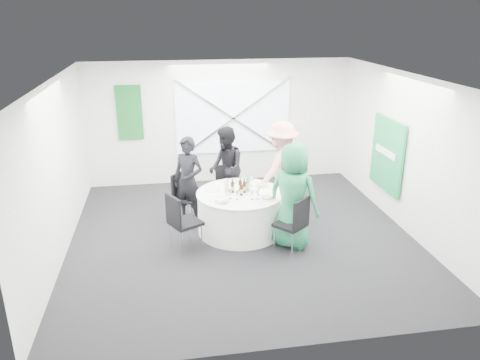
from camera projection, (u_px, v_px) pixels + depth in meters
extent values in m
plane|color=black|center=(242.00, 236.00, 8.39)|extent=(6.00, 6.00, 0.00)
plane|color=silver|center=(242.00, 78.00, 7.44)|extent=(6.00, 6.00, 0.00)
plane|color=silver|center=(220.00, 122.00, 10.69)|extent=(6.00, 0.00, 6.00)
plane|color=silver|center=(288.00, 244.00, 5.14)|extent=(6.00, 0.00, 6.00)
plane|color=silver|center=(57.00, 171.00, 7.45)|extent=(0.00, 6.00, 6.00)
plane|color=silver|center=(407.00, 153.00, 8.38)|extent=(0.00, 6.00, 6.00)
cube|color=white|center=(233.00, 118.00, 10.67)|extent=(2.60, 0.03, 1.60)
cube|color=silver|center=(233.00, 118.00, 10.63)|extent=(2.63, 0.05, 1.84)
cube|color=silver|center=(233.00, 118.00, 10.63)|extent=(2.63, 0.05, 1.84)
cube|color=#125A24|center=(129.00, 113.00, 10.24)|extent=(0.55, 0.04, 1.20)
cube|color=#1A8F45|center=(387.00, 155.00, 8.99)|extent=(0.05, 1.20, 1.40)
cylinder|color=white|center=(240.00, 213.00, 8.45)|extent=(1.52, 1.52, 0.74)
cylinder|color=white|center=(240.00, 193.00, 8.32)|extent=(1.56, 1.56, 0.02)
cube|color=black|center=(228.00, 190.00, 9.28)|extent=(0.46, 0.46, 0.05)
cube|color=black|center=(225.00, 175.00, 9.38)|extent=(0.40, 0.08, 0.45)
cylinder|color=silver|center=(234.00, 197.00, 9.56)|extent=(0.02, 0.02, 0.43)
cylinder|color=silver|center=(218.00, 199.00, 9.47)|extent=(0.02, 0.02, 0.43)
cylinder|color=silver|center=(238.00, 204.00, 9.25)|extent=(0.02, 0.02, 0.43)
cylinder|color=silver|center=(221.00, 205.00, 9.17)|extent=(0.02, 0.02, 0.43)
cube|color=black|center=(187.00, 198.00, 8.92)|extent=(0.58, 0.58, 0.05)
cube|color=black|center=(178.00, 184.00, 8.92)|extent=(0.27, 0.34, 0.45)
cylinder|color=silver|center=(185.00, 204.00, 9.21)|extent=(0.02, 0.02, 0.43)
cylinder|color=silver|center=(175.00, 211.00, 8.93)|extent=(0.02, 0.02, 0.43)
cylinder|color=silver|center=(199.00, 208.00, 9.07)|extent=(0.02, 0.02, 0.43)
cylinder|color=silver|center=(190.00, 214.00, 8.79)|extent=(0.02, 0.02, 0.43)
cube|color=black|center=(281.00, 195.00, 9.09)|extent=(0.55, 0.55, 0.05)
cube|color=black|center=(288.00, 181.00, 9.13)|extent=(0.23, 0.35, 0.43)
cylinder|color=silver|center=(292.00, 206.00, 9.15)|extent=(0.02, 0.02, 0.41)
cylinder|color=silver|center=(280.00, 201.00, 9.38)|extent=(0.02, 0.02, 0.41)
cylinder|color=silver|center=(281.00, 211.00, 8.95)|extent=(0.02, 0.02, 0.41)
cylinder|color=silver|center=(269.00, 205.00, 9.18)|extent=(0.02, 0.02, 0.41)
cube|color=black|center=(290.00, 225.00, 7.74)|extent=(0.63, 0.63, 0.05)
cube|color=black|center=(301.00, 213.00, 7.52)|extent=(0.35, 0.30, 0.48)
cylinder|color=silver|center=(292.00, 245.00, 7.59)|extent=(0.02, 0.02, 0.46)
cylinder|color=silver|center=(305.00, 238.00, 7.84)|extent=(0.02, 0.02, 0.46)
cylinder|color=silver|center=(274.00, 239.00, 7.81)|extent=(0.02, 0.02, 0.46)
cylinder|color=silver|center=(287.00, 231.00, 8.06)|extent=(0.02, 0.02, 0.46)
cube|color=black|center=(186.00, 223.00, 7.76)|extent=(0.63, 0.63, 0.06)
cube|color=black|center=(173.00, 211.00, 7.54)|extent=(0.25, 0.41, 0.50)
cylinder|color=silver|center=(171.00, 236.00, 7.88)|extent=(0.02, 0.02, 0.47)
cylinder|color=silver|center=(182.00, 244.00, 7.60)|extent=(0.02, 0.02, 0.47)
cylinder|color=silver|center=(190.00, 230.00, 8.09)|extent=(0.02, 0.02, 0.47)
cylinder|color=silver|center=(202.00, 238.00, 7.81)|extent=(0.02, 0.02, 0.47)
imported|color=black|center=(188.00, 181.00, 8.70)|extent=(0.73, 0.67, 1.66)
imported|color=black|center=(226.00, 168.00, 9.34)|extent=(0.51, 0.85, 1.68)
imported|color=pink|center=(281.00, 168.00, 9.13)|extent=(1.27, 1.18, 1.84)
imported|color=#227F50|center=(293.00, 196.00, 7.77)|extent=(1.05, 1.02, 1.82)
cylinder|color=white|center=(232.00, 182.00, 8.83)|extent=(0.29, 0.29, 0.01)
cylinder|color=white|center=(213.00, 190.00, 8.42)|extent=(0.27, 0.27, 0.01)
cylinder|color=white|center=(262.00, 186.00, 8.61)|extent=(0.29, 0.29, 0.01)
cylinder|color=#7E9952|center=(262.00, 185.00, 8.60)|extent=(0.19, 0.19, 0.02)
cylinder|color=white|center=(267.00, 198.00, 8.05)|extent=(0.28, 0.28, 0.01)
cylinder|color=#7E9952|center=(267.00, 197.00, 8.04)|extent=(0.18, 0.18, 0.02)
cylinder|color=white|center=(218.00, 199.00, 8.02)|extent=(0.29, 0.29, 0.01)
cube|color=white|center=(222.00, 200.00, 7.87)|extent=(0.24, 0.20, 0.06)
cylinder|color=#3D1A0B|center=(233.00, 187.00, 8.30)|extent=(0.06, 0.06, 0.20)
cylinder|color=#3D1A0B|center=(232.00, 180.00, 8.25)|extent=(0.02, 0.02, 0.06)
cylinder|color=tan|center=(233.00, 188.00, 8.30)|extent=(0.06, 0.06, 0.07)
cylinder|color=#3D1A0B|center=(240.00, 186.00, 8.37)|extent=(0.06, 0.06, 0.20)
cylinder|color=#3D1A0B|center=(240.00, 179.00, 8.33)|extent=(0.02, 0.02, 0.06)
cylinder|color=tan|center=(240.00, 187.00, 8.38)|extent=(0.06, 0.06, 0.07)
cylinder|color=#3D1A0B|center=(244.00, 187.00, 8.29)|extent=(0.06, 0.06, 0.20)
cylinder|color=#3D1A0B|center=(244.00, 180.00, 8.24)|extent=(0.02, 0.02, 0.06)
cylinder|color=tan|center=(244.00, 188.00, 8.29)|extent=(0.06, 0.06, 0.07)
cylinder|color=#3D1A0B|center=(241.00, 190.00, 8.17)|extent=(0.06, 0.06, 0.20)
cylinder|color=#3D1A0B|center=(241.00, 183.00, 8.12)|extent=(0.02, 0.02, 0.06)
cylinder|color=tan|center=(241.00, 191.00, 8.17)|extent=(0.06, 0.06, 0.07)
cylinder|color=#43B05C|center=(248.00, 184.00, 8.34)|extent=(0.08, 0.08, 0.26)
cylinder|color=#43B05C|center=(248.00, 176.00, 8.29)|extent=(0.03, 0.03, 0.06)
cylinder|color=tan|center=(248.00, 186.00, 8.35)|extent=(0.08, 0.08, 0.09)
cylinder|color=silver|center=(227.00, 188.00, 8.20)|extent=(0.08, 0.08, 0.24)
cylinder|color=silver|center=(227.00, 180.00, 8.15)|extent=(0.03, 0.03, 0.06)
cylinder|color=tan|center=(227.00, 189.00, 8.21)|extent=(0.08, 0.08, 0.08)
cylinder|color=white|center=(251.00, 186.00, 8.65)|extent=(0.06, 0.06, 0.00)
cylinder|color=white|center=(251.00, 183.00, 8.63)|extent=(0.01, 0.01, 0.10)
cone|color=white|center=(251.00, 179.00, 8.60)|extent=(0.07, 0.07, 0.08)
cylinder|color=white|center=(252.00, 199.00, 8.02)|extent=(0.06, 0.06, 0.00)
cylinder|color=white|center=(252.00, 197.00, 8.00)|extent=(0.01, 0.01, 0.10)
cone|color=white|center=(252.00, 192.00, 7.97)|extent=(0.07, 0.07, 0.08)
cylinder|color=white|center=(237.00, 200.00, 8.01)|extent=(0.06, 0.06, 0.00)
cylinder|color=white|center=(237.00, 197.00, 7.99)|extent=(0.01, 0.01, 0.10)
cone|color=white|center=(237.00, 193.00, 7.97)|extent=(0.07, 0.07, 0.08)
cylinder|color=white|center=(230.00, 199.00, 8.05)|extent=(0.06, 0.06, 0.00)
cylinder|color=white|center=(230.00, 196.00, 8.03)|extent=(0.01, 0.01, 0.10)
cone|color=white|center=(230.00, 192.00, 8.01)|extent=(0.07, 0.07, 0.08)
cylinder|color=white|center=(259.00, 195.00, 8.21)|extent=(0.06, 0.06, 0.00)
cylinder|color=white|center=(259.00, 192.00, 8.19)|extent=(0.01, 0.01, 0.10)
cone|color=white|center=(259.00, 188.00, 8.17)|extent=(0.07, 0.07, 0.08)
cylinder|color=white|center=(244.00, 186.00, 8.64)|extent=(0.06, 0.06, 0.00)
cylinder|color=white|center=(244.00, 183.00, 8.62)|extent=(0.01, 0.01, 0.10)
cone|color=white|center=(244.00, 179.00, 8.59)|extent=(0.07, 0.07, 0.08)
cylinder|color=white|center=(257.00, 199.00, 8.04)|extent=(0.06, 0.06, 0.00)
cylinder|color=white|center=(257.00, 196.00, 8.02)|extent=(0.01, 0.01, 0.10)
cone|color=white|center=(257.00, 192.00, 7.99)|extent=(0.07, 0.07, 0.08)
cube|color=silver|center=(212.00, 199.00, 8.02)|extent=(0.11, 0.12, 0.01)
cube|color=silver|center=(224.00, 204.00, 7.84)|extent=(0.10, 0.13, 0.01)
cube|color=silver|center=(214.00, 186.00, 8.62)|extent=(0.08, 0.14, 0.01)
cube|color=silver|center=(208.00, 191.00, 8.39)|extent=(0.10, 0.13, 0.01)
cube|color=silver|center=(243.00, 181.00, 8.86)|extent=(0.15, 0.02, 0.01)
cube|color=silver|center=(227.00, 182.00, 8.80)|extent=(0.15, 0.02, 0.01)
cube|color=silver|center=(269.00, 188.00, 8.54)|extent=(0.09, 0.14, 0.01)
cube|color=silver|center=(256.00, 183.00, 8.78)|extent=(0.09, 0.14, 0.01)
cube|color=silver|center=(262.00, 202.00, 7.90)|extent=(0.11, 0.12, 0.01)
cube|color=silver|center=(271.00, 197.00, 8.14)|extent=(0.12, 0.12, 0.01)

